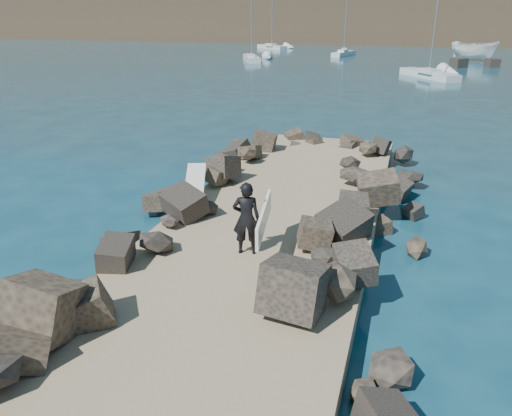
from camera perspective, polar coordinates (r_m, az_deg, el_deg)
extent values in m
plane|color=#0F384C|center=(14.61, 1.16, -4.09)|extent=(800.00, 800.00, 0.00)
cube|color=#8C7759|center=(12.77, -1.33, -6.60)|extent=(6.00, 26.00, 0.60)
cube|color=black|center=(14.17, -11.91, -3.20)|extent=(2.60, 22.00, 1.00)
cube|color=black|center=(12.62, 12.09, -6.46)|extent=(2.60, 22.00, 1.00)
cube|color=white|center=(16.33, -6.97, 2.53)|extent=(1.41, 2.52, 0.08)
imported|color=white|center=(76.47, 23.63, 16.16)|extent=(7.03, 6.10, 2.64)
imported|color=black|center=(12.37, -1.12, -1.19)|extent=(0.78, 0.61, 1.88)
cube|color=white|center=(12.23, 0.89, -1.20)|extent=(0.41, 2.32, 0.74)
cube|color=silver|center=(79.33, 9.98, 16.92)|extent=(2.93, 6.46, 0.80)
cylinder|color=gray|center=(79.13, 10.17, 19.67)|extent=(0.12, 0.12, 6.94)
cube|color=silver|center=(78.57, 9.93, 17.25)|extent=(1.42, 1.96, 0.44)
cube|color=silver|center=(55.11, 19.13, 14.15)|extent=(5.93, 7.58, 0.80)
cylinder|color=gray|center=(54.79, 19.77, 19.03)|extent=(0.12, 0.12, 8.77)
cube|color=silver|center=(54.27, 19.21, 14.57)|extent=(2.31, 2.56, 0.44)
cube|color=silver|center=(70.29, -0.51, 16.66)|extent=(4.39, 7.13, 0.80)
cylinder|color=gray|center=(70.05, -0.52, 20.14)|extent=(0.12, 0.12, 7.84)
cube|color=silver|center=(69.51, -0.71, 17.01)|extent=(1.87, 2.29, 0.44)
cube|color=silver|center=(92.81, 1.82, 17.86)|extent=(6.41, 5.64, 0.80)
cylinder|color=gray|center=(92.63, 1.85, 20.45)|extent=(0.12, 0.12, 7.72)
cube|color=silver|center=(92.27, 1.73, 18.15)|extent=(2.23, 2.11, 0.44)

